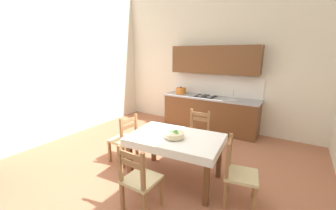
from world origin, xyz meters
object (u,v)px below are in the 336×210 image
object	(u,v)px
kitchen_cabinetry	(210,98)
dining_chair_window_side	(238,173)
fruit_bowl	(174,135)
dining_chair_kitchen_side	(197,135)
dining_chair_camera_side	(139,180)
dining_table	(175,144)
dining_chair_tv_side	(124,140)

from	to	relation	value
kitchen_cabinetry	dining_chair_window_side	bearing A→B (deg)	-61.40
fruit_bowl	dining_chair_kitchen_side	bearing A→B (deg)	93.07
fruit_bowl	dining_chair_camera_side	bearing A→B (deg)	-94.85
fruit_bowl	dining_table	bearing A→B (deg)	105.25
dining_chair_camera_side	dining_chair_tv_side	xyz separation A→B (m)	(-1.06, 0.83, 0.00)
dining_chair_kitchen_side	dining_chair_tv_side	distance (m)	1.40
kitchen_cabinetry	fruit_bowl	size ratio (longest dim) A/B	8.34
kitchen_cabinetry	dining_table	xyz separation A→B (m)	(0.38, -2.51, -0.23)
kitchen_cabinetry	dining_chair_camera_side	world-z (taller)	kitchen_cabinetry
dining_chair_kitchen_side	dining_chair_window_side	world-z (taller)	same
dining_chair_camera_side	dining_chair_kitchen_side	world-z (taller)	same
dining_table	dining_chair_kitchen_side	size ratio (longest dim) A/B	1.63
fruit_bowl	dining_chair_window_side	bearing A→B (deg)	3.22
dining_chair_tv_side	fruit_bowl	size ratio (longest dim) A/B	3.10
dining_chair_tv_side	dining_chair_window_side	size ratio (longest dim) A/B	1.00
kitchen_cabinetry	dining_chair_kitchen_side	size ratio (longest dim) A/B	2.69
dining_chair_kitchen_side	fruit_bowl	world-z (taller)	dining_chair_kitchen_side
dining_chair_camera_side	dining_chair_window_side	world-z (taller)	same
dining_table	dining_chair_camera_side	bearing A→B (deg)	-93.05
dining_table	dining_chair_tv_side	distance (m)	1.12
dining_table	dining_chair_kitchen_side	xyz separation A→B (m)	(-0.03, 0.90, -0.19)
dining_chair_camera_side	dining_chair_window_side	distance (m)	1.32
kitchen_cabinetry	dining_chair_tv_side	size ratio (longest dim) A/B	2.69
dining_chair_window_side	fruit_bowl	distance (m)	1.04
dining_table	fruit_bowl	distance (m)	0.20
dining_chair_window_side	dining_chair_camera_side	bearing A→B (deg)	-141.57
dining_table	fruit_bowl	size ratio (longest dim) A/B	5.06
kitchen_cabinetry	dining_chair_tv_side	bearing A→B (deg)	-105.91
kitchen_cabinetry	dining_chair_tv_side	xyz separation A→B (m)	(-0.72, -2.51, -0.41)
dining_table	dining_chair_window_side	distance (m)	1.01
dining_chair_camera_side	fruit_bowl	bearing A→B (deg)	85.15
kitchen_cabinetry	dining_chair_window_side	size ratio (longest dim) A/B	2.69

